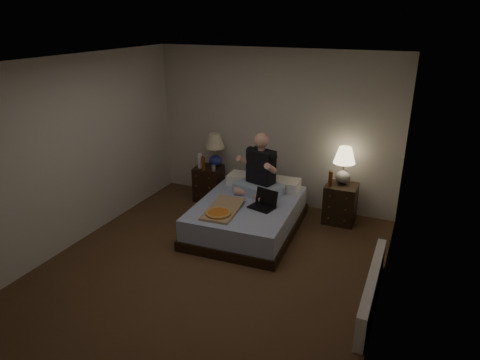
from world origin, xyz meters
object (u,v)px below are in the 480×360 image
at_px(water_bottle, 200,161).
at_px(nightstand_right, 340,204).
at_px(beer_bottle_right, 330,179).
at_px(laptop, 262,200).
at_px(nightstand_left, 209,183).
at_px(soda_can, 214,168).
at_px(radiator, 372,289).
at_px(bed, 247,216).
at_px(lamp_left, 215,150).
at_px(person, 259,164).
at_px(beer_bottle_left, 203,164).
at_px(lamp_right, 344,165).
at_px(pizza_box, 218,214).

bearing_deg(water_bottle, nightstand_right, 3.25).
bearing_deg(beer_bottle_right, laptop, -133.16).
xyz_separation_m(nightstand_left, soda_can, (0.17, -0.13, 0.34)).
relative_size(laptop, radiator, 0.21).
height_order(bed, nightstand_right, nightstand_right).
xyz_separation_m(nightstand_left, nightstand_right, (2.21, 0.04, 0.01)).
xyz_separation_m(nightstand_right, laptop, (-0.92, -0.92, 0.27)).
height_order(nightstand_right, lamp_left, lamp_left).
relative_size(lamp_left, beer_bottle_right, 2.43).
distance_m(bed, lamp_left, 1.44).
height_order(bed, person, person).
height_order(beer_bottle_right, laptop, beer_bottle_right).
xyz_separation_m(nightstand_right, lamp_left, (-2.13, 0.06, 0.56)).
bearing_deg(water_bottle, person, -15.56).
relative_size(water_bottle, beer_bottle_left, 1.09).
relative_size(nightstand_left, lamp_right, 1.04).
height_order(lamp_left, soda_can, lamp_left).
bearing_deg(lamp_left, pizza_box, -61.97).
bearing_deg(nightstand_left, radiator, -39.69).
height_order(nightstand_right, beer_bottle_right, beer_bottle_right).
xyz_separation_m(person, pizza_box, (-0.21, -0.94, -0.43)).
height_order(bed, radiator, bed).
relative_size(nightstand_left, pizza_box, 0.76).
relative_size(beer_bottle_left, pizza_box, 0.30).
xyz_separation_m(lamp_left, lamp_right, (2.11, 0.03, 0.02)).
distance_m(beer_bottle_right, person, 1.06).
relative_size(water_bottle, radiator, 0.16).
relative_size(bed, beer_bottle_left, 7.74).
xyz_separation_m(nightstand_left, laptop, (1.29, -0.88, 0.27)).
relative_size(nightstand_left, water_bottle, 2.32).
distance_m(lamp_right, laptop, 1.39).
distance_m(beer_bottle_left, beer_bottle_right, 2.06).
relative_size(lamp_right, soda_can, 5.60).
height_order(nightstand_left, water_bottle, water_bottle).
distance_m(person, pizza_box, 1.05).
relative_size(bed, lamp_right, 3.18).
bearing_deg(bed, person, 81.96).
bearing_deg(nightstand_left, lamp_right, -4.34).
xyz_separation_m(bed, lamp_left, (-0.95, 0.88, 0.64)).
relative_size(nightstand_left, lamp_left, 1.04).
xyz_separation_m(nightstand_left, pizza_box, (0.86, -1.36, 0.19)).
bearing_deg(pizza_box, lamp_right, 43.13).
bearing_deg(beer_bottle_right, nightstand_left, 178.00).
bearing_deg(bed, lamp_right, 35.25).
xyz_separation_m(nightstand_left, radiator, (2.93, -1.83, -0.09)).
height_order(nightstand_right, pizza_box, nightstand_right).
bearing_deg(water_bottle, lamp_left, 44.67).
bearing_deg(radiator, laptop, 149.90).
distance_m(nightstand_right, pizza_box, 1.95).
xyz_separation_m(lamp_right, person, (-1.13, -0.55, 0.03)).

